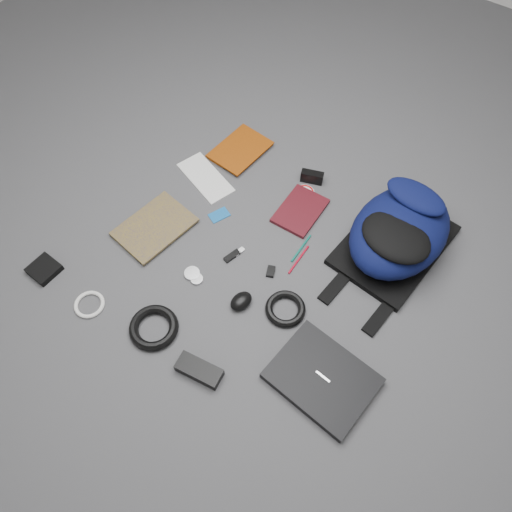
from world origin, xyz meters
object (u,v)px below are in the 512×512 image
Objects in this scene: backpack at (400,231)px; compact_camera at (312,177)px; mouse at (241,301)px; comic_book at (138,213)px; textbook_red at (224,140)px; dvd_case at (300,211)px; power_brick at (199,370)px; laptop at (322,378)px; pouch at (44,269)px.

compact_camera is at bearing 172.25° from backpack.
comic_book is at bearing -176.90° from mouse.
textbook_red is 2.86× the size of mouse.
dvd_case is 1.41× the size of power_brick.
laptop is at bearing 0.80° from mouse.
dvd_case is (0.50, 0.36, -0.00)m from comic_book.
dvd_case is (-0.36, -0.06, -0.09)m from backpack.
compact_camera is 0.92× the size of pouch.
compact_camera is 1.06× the size of mouse.
comic_book is at bearing 140.36° from power_brick.
backpack is 0.82m from textbook_red.
pouch is at bearing -94.61° from textbook_red.
laptop is 1.31× the size of textbook_red.
dvd_case is at bearing 50.72° from pouch.
laptop is 0.37m from mouse.
backpack is at bearing 99.62° from laptop.
mouse is at bearing 174.58° from laptop.
backpack is at bearing -32.90° from compact_camera.
compact_camera is 1.05m from pouch.
backpack is 0.42m from compact_camera.
dvd_case is 2.35× the size of compact_camera.
comic_book is 2.86× the size of pouch.
laptop is at bearing 12.46° from pouch.
power_brick is (-0.33, -0.20, 0.00)m from laptop.
comic_book is (-0.90, 0.15, -0.00)m from laptop.
textbook_red is 2.46× the size of pouch.
compact_camera is (-0.04, 0.15, 0.02)m from dvd_case.
compact_camera is 0.60m from mouse.
laptop is 0.65m from dvd_case.
compact_camera is at bearing 89.60° from power_brick.
textbook_red is at bearing 114.04° from power_brick.
backpack is at bearing 7.55° from dvd_case.
backpack is 5.02× the size of pouch.
textbook_red is 0.99m from power_brick.
comic_book is 0.55m from mouse.
dvd_case is 0.44m from mouse.
textbook_red is (-0.86, 0.64, -0.00)m from laptop.
dvd_case is 2.51× the size of mouse.
backpack is at bearing 61.34° from power_brick.
laptop is 0.38m from power_brick.
compact_camera is at bearing 110.07° from mouse.
backpack is 2.04× the size of textbook_red.
power_brick is at bearing 1.97° from pouch.
laptop reaches higher than dvd_case.
textbook_red is 0.86× the size of comic_book.
textbook_red and pouch have the same top height.
mouse is at bearing 88.52° from power_brick.
comic_book is (-0.86, -0.42, -0.09)m from backpack.
textbook_red is (-0.81, 0.07, -0.09)m from backpack.
comic_book is 0.67m from power_brick.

